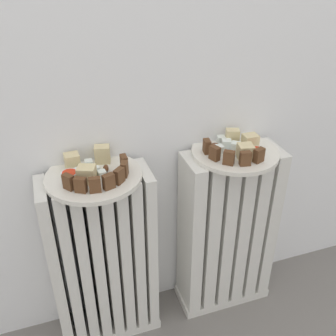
{
  "coord_description": "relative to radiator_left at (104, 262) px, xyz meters",
  "views": [
    {
      "loc": [
        -0.29,
        -0.58,
        1.11
      ],
      "look_at": [
        0.0,
        0.28,
        0.57
      ],
      "focal_mm": 41.63,
      "sensor_mm": 36.0,
      "label": 1
    }
  ],
  "objects": [
    {
      "name": "turkish_delight_right_3",
      "position": [
        0.39,
        0.02,
        0.32
      ],
      "size": [
        0.03,
        0.03,
        0.03
      ],
      "primitive_type": "cube",
      "rotation": [
        0.0,
        0.0,
        1.24
      ],
      "color": "white",
      "rests_on": "plate_right"
    },
    {
      "name": "marble_cake_slice_right_2",
      "position": [
        0.45,
        0.0,
        0.32
      ],
      "size": [
        0.04,
        0.04,
        0.04
      ],
      "primitive_type": "cube",
      "rotation": [
        0.0,
        0.0,
        -0.02
      ],
      "color": "beige",
      "rests_on": "plate_right"
    },
    {
      "name": "dark_cake_slice_right_4",
      "position": [
        0.43,
        -0.08,
        0.32
      ],
      "size": [
        0.03,
        0.03,
        0.04
      ],
      "primitive_type": "cube",
      "rotation": [
        0.0,
        0.0,
        0.35
      ],
      "color": "#56351E",
      "rests_on": "plate_right"
    },
    {
      "name": "dark_cake_slice_left_1",
      "position": [
        -0.04,
        -0.07,
        0.32
      ],
      "size": [
        0.03,
        0.03,
        0.04
      ],
      "primitive_type": "cube",
      "rotation": [
        0.0,
        0.0,
        -0.52
      ],
      "color": "#56351E",
      "rests_on": "plate_left"
    },
    {
      "name": "medjool_date_right_0",
      "position": [
        0.37,
        -0.04,
        0.31
      ],
      "size": [
        0.02,
        0.03,
        0.02
      ],
      "primitive_type": "ellipsoid",
      "rotation": [
        0.0,
        0.0,
        1.82
      ],
      "color": "#4C2814",
      "rests_on": "plate_right"
    },
    {
      "name": "dark_cake_slice_left_0",
      "position": [
        -0.07,
        -0.05,
        0.32
      ],
      "size": [
        0.03,
        0.03,
        0.04
      ],
      "primitive_type": "cube",
      "rotation": [
        0.0,
        0.0,
        -0.94
      ],
      "color": "#56351E",
      "rests_on": "plate_left"
    },
    {
      "name": "turkish_delight_left_2",
      "position": [
        0.0,
        -0.0,
        0.32
      ],
      "size": [
        0.03,
        0.03,
        0.02
      ],
      "primitive_type": "cube",
      "rotation": [
        0.0,
        0.0,
        0.47
      ],
      "color": "white",
      "rests_on": "plate_left"
    },
    {
      "name": "turkish_delight_left_3",
      "position": [
        -0.03,
        0.01,
        0.31
      ],
      "size": [
        0.02,
        0.02,
        0.02
      ],
      "primitive_type": "cube",
      "rotation": [
        0.0,
        0.0,
        0.14
      ],
      "color": "white",
      "rests_on": "plate_left"
    },
    {
      "name": "marble_cake_slice_left_0",
      "position": [
        0.04,
        0.06,
        0.33
      ],
      "size": [
        0.05,
        0.04,
        0.05
      ],
      "primitive_type": "cube",
      "rotation": [
        0.0,
        0.0,
        -0.23
      ],
      "color": "beige",
      "rests_on": "plate_left"
    },
    {
      "name": "jam_bowl_left",
      "position": [
        -0.06,
        -0.01,
        0.32
      ],
      "size": [
        0.04,
        0.04,
        0.02
      ],
      "color": "white",
      "rests_on": "plate_left"
    },
    {
      "name": "plate_right",
      "position": [
        0.4,
        0.0,
        0.3
      ],
      "size": [
        0.25,
        0.25,
        0.01
      ],
      "primitive_type": "cylinder",
      "color": "silver",
      "rests_on": "radiator_right"
    },
    {
      "name": "fork",
      "position": [
        0.39,
        -0.03,
        0.31
      ],
      "size": [
        0.04,
        0.1,
        0.0
      ],
      "color": "silver",
      "rests_on": "plate_right"
    },
    {
      "name": "turkish_delight_right_1",
      "position": [
        0.4,
        -0.0,
        0.32
      ],
      "size": [
        0.03,
        0.03,
        0.02
      ],
      "primitive_type": "cube",
      "rotation": [
        0.0,
        0.0,
        0.91
      ],
      "color": "white",
      "rests_on": "plate_right"
    },
    {
      "name": "medjool_date_right_2",
      "position": [
        0.43,
        0.08,
        0.31
      ],
      "size": [
        0.02,
        0.03,
        0.02
      ],
      "primitive_type": "ellipsoid",
      "rotation": [
        0.0,
        0.0,
        2.18
      ],
      "color": "#4C2814",
      "rests_on": "plate_right"
    },
    {
      "name": "medjool_date_left_0",
      "position": [
        0.03,
        0.01,
        0.31
      ],
      "size": [
        0.02,
        0.03,
        0.02
      ],
      "primitive_type": "ellipsoid",
      "rotation": [
        0.0,
        0.0,
        1.4
      ],
      "color": "#4C2814",
      "rests_on": "plate_left"
    },
    {
      "name": "plate_left",
      "position": [
        -0.0,
        0.0,
        0.3
      ],
      "size": [
        0.25,
        0.25,
        0.01
      ],
      "primitive_type": "cylinder",
      "color": "silver",
      "rests_on": "radiator_left"
    },
    {
      "name": "turkish_delight_left_1",
      "position": [
        -0.0,
        0.04,
        0.31
      ],
      "size": [
        0.02,
        0.02,
        0.02
      ],
      "primitive_type": "cube",
      "rotation": [
        0.0,
        0.0,
        1.5
      ],
      "color": "white",
      "rests_on": "plate_left"
    },
    {
      "name": "turkish_delight_left_0",
      "position": [
        0.02,
        -0.02,
        0.31
      ],
      "size": [
        0.02,
        0.02,
        0.02
      ],
      "primitive_type": "cube",
      "rotation": [
        0.0,
        0.0,
        0.13
      ],
      "color": "white",
      "rests_on": "plate_left"
    },
    {
      "name": "turkish_delight_right_2",
      "position": [
        0.39,
        0.06,
        0.31
      ],
      "size": [
        0.02,
        0.02,
        0.02
      ],
      "primitive_type": "cube",
      "rotation": [
        0.0,
        0.0,
        1.4
      ],
      "color": "white",
      "rests_on": "plate_right"
    },
    {
      "name": "dark_cake_slice_left_3",
      "position": [
        0.03,
        -0.08,
        0.32
      ],
      "size": [
        0.03,
        0.02,
        0.04
      ],
      "primitive_type": "cube",
      "rotation": [
        0.0,
        0.0,
        0.32
      ],
      "color": "#56351E",
      "rests_on": "plate_left"
    },
    {
      "name": "radiator_left",
      "position": [
        0.0,
        0.0,
        0.0
      ],
      "size": [
        0.31,
        0.13,
        0.58
      ],
      "color": "silver",
      "rests_on": "ground_plane"
    },
    {
      "name": "dark_cake_slice_right_3",
      "position": [
        0.39,
        -0.08,
        0.32
      ],
      "size": [
        0.03,
        0.02,
        0.04
      ],
      "primitive_type": "cube",
      "rotation": [
        0.0,
        0.0,
        -0.17
      ],
      "color": "#56351E",
      "rests_on": "plate_right"
    },
    {
      "name": "medjool_date_right_1",
      "position": [
        0.36,
        0.03,
        0.31
      ],
      "size": [
        0.03,
        0.03,
        0.01
      ],
      "primitive_type": "ellipsoid",
      "rotation": [
        0.0,
        0.0,
        2.8
      ],
      "color": "#4C2814",
      "rests_on": "plate_right"
    },
    {
      "name": "marble_cake_slice_right_0",
      "position": [
        0.41,
        0.04,
        0.33
      ],
      "size": [
        0.04,
        0.04,
        0.05
      ],
      "primitive_type": "cube",
      "rotation": [
        0.0,
        0.0,
        -0.32
      ],
      "color": "beige",
      "rests_on": "plate_right"
    },
    {
      "name": "marble_cake_slice_left_2",
      "position": [
        -0.05,
        0.05,
        0.32
      ],
      "size": [
        0.04,
        0.04,
        0.04
      ],
      "primitive_type": "cube",
      "rotation": [
        0.0,
        0.0,
        0.05
      ],
      "color": "beige",
      "rests_on": "plate_left"
    },
    {
      "name": "dark_cake_slice_right_2",
      "position": [
        0.35,
        -0.06,
        0.32
      ],
      "size": [
        0.03,
        0.03,
        0.04
      ],
      "primitive_type": "cube",
      "rotation": [
        0.0,
        0.0,
        -0.69
      ],
      "color": "#56351E",
      "rests_on": "plate_right"
    },
    {
      "name": "marble_cake_slice_right_1",
      "position": [
        0.41,
        -0.05,
        0.32
      ],
      "size": [
        0.05,
        0.05,
        0.04
      ],
      "primitive_type": "cube",
      "rotation": [
        0.0,
        0.0,
        -0.18
      ],
      "color": "beige",
      "rests_on": "plate_right"
    },
    {
      "name": "jam_bowl_right",
      "position": [
        0.45,
        -0.04,
        0.31
      ],
      "size": [
        0.04,
        0.04,
        0.02
      ],
      "color": "white",
      "rests_on": "plate_right"
    },
    {
      "name": "dark_cake_slice_left_6",
      "position": [
        0.08,
        0.0,
        0.32
      ],
      "size": [
        0.02,
        0.03,
        0.04
      ],
      "primitive_type": "cube",
      "rotation": [
        0.0,
        0.0,
        1.58
      ],
      "color": "#56351E",
      "rests_on": "plate_left"
    },
    {
      "name": "marble_cake_slice_left_1",
      "position": [
        -0.02,
        -0.03,
        0.32
      ],
      "size": [
        0.05,
        0.05,
        0.04
      ],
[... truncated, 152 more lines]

